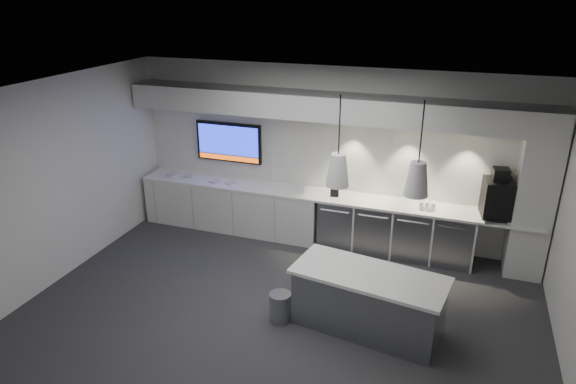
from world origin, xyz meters
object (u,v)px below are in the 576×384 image
at_px(island, 368,301).
at_px(bin, 280,307).
at_px(wall_tv, 229,142).
at_px(coffee_machine, 497,197).

relative_size(island, bin, 4.99).
height_order(wall_tv, bin, wall_tv).
bearing_deg(wall_tv, coffee_machine, -3.08).
bearing_deg(wall_tv, island, -38.61).
height_order(island, coffee_machine, coffee_machine).
xyz_separation_m(island, bin, (-1.13, -0.21, -0.21)).
distance_m(wall_tv, island, 4.11).
bearing_deg(bin, coffee_machine, 42.70).
bearing_deg(bin, island, 10.38).
xyz_separation_m(wall_tv, bin, (1.96, -2.67, -1.36)).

